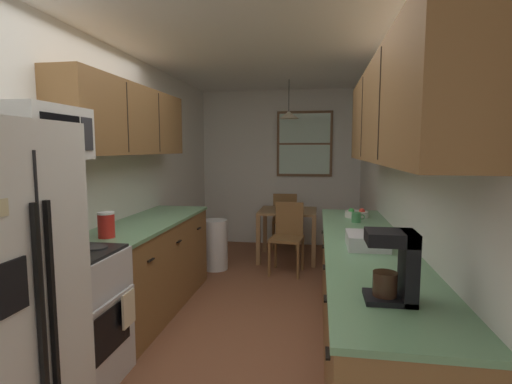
% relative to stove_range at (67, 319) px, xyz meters
% --- Properties ---
extents(ground_plane, '(12.00, 12.00, 0.00)m').
position_rel_stove_range_xyz_m(ground_plane, '(0.99, 1.58, -0.47)').
color(ground_plane, brown).
extents(wall_left, '(0.10, 9.00, 2.55)m').
position_rel_stove_range_xyz_m(wall_left, '(-0.36, 1.58, 0.80)').
color(wall_left, silver).
rests_on(wall_left, ground).
extents(wall_right, '(0.10, 9.00, 2.55)m').
position_rel_stove_range_xyz_m(wall_right, '(2.34, 1.58, 0.80)').
color(wall_right, silver).
rests_on(wall_right, ground).
extents(wall_back, '(4.40, 0.10, 2.55)m').
position_rel_stove_range_xyz_m(wall_back, '(0.99, 4.23, 0.80)').
color(wall_back, silver).
rests_on(wall_back, ground).
extents(ceiling_slab, '(4.40, 9.00, 0.08)m').
position_rel_stove_range_xyz_m(ceiling_slab, '(0.99, 1.58, 2.12)').
color(ceiling_slab, white).
extents(stove_range, '(0.66, 0.63, 1.10)m').
position_rel_stove_range_xyz_m(stove_range, '(0.00, 0.00, 0.00)').
color(stove_range, silver).
rests_on(stove_range, ground).
extents(microwave_over_range, '(0.39, 0.60, 0.34)m').
position_rel_stove_range_xyz_m(microwave_over_range, '(-0.11, 0.00, 1.22)').
color(microwave_over_range, white).
extents(counter_left, '(0.64, 1.93, 0.90)m').
position_rel_stove_range_xyz_m(counter_left, '(-0.01, 1.28, -0.02)').
color(counter_left, brown).
rests_on(counter_left, ground).
extents(upper_cabinets_left, '(0.33, 2.01, 0.64)m').
position_rel_stove_range_xyz_m(upper_cabinets_left, '(-0.15, 1.23, 1.39)').
color(upper_cabinets_left, brown).
extents(counter_right, '(0.64, 3.19, 0.90)m').
position_rel_stove_range_xyz_m(counter_right, '(1.99, 0.68, -0.02)').
color(counter_right, brown).
rests_on(counter_right, ground).
extents(upper_cabinets_right, '(0.33, 2.87, 0.70)m').
position_rel_stove_range_xyz_m(upper_cabinets_right, '(2.13, 0.63, 1.38)').
color(upper_cabinets_right, brown).
extents(dining_table, '(0.81, 0.74, 0.72)m').
position_rel_stove_range_xyz_m(dining_table, '(1.20, 3.27, 0.12)').
color(dining_table, olive).
rests_on(dining_table, ground).
extents(dining_chair_near, '(0.44, 0.44, 0.90)m').
position_rel_stove_range_xyz_m(dining_chair_near, '(1.25, 2.69, 0.03)').
color(dining_chair_near, brown).
rests_on(dining_chair_near, ground).
extents(dining_chair_far, '(0.43, 0.43, 0.90)m').
position_rel_stove_range_xyz_m(dining_chair_far, '(1.11, 3.85, 0.03)').
color(dining_chair_far, brown).
rests_on(dining_chair_far, ground).
extents(pendant_light, '(0.28, 0.28, 0.53)m').
position_rel_stove_range_xyz_m(pendant_light, '(1.20, 3.27, 1.60)').
color(pendant_light, black).
extents(back_window, '(0.90, 0.05, 1.05)m').
position_rel_stove_range_xyz_m(back_window, '(1.39, 4.16, 1.20)').
color(back_window, brown).
extents(trash_bin, '(0.32, 0.32, 0.66)m').
position_rel_stove_range_xyz_m(trash_bin, '(0.29, 2.65, -0.14)').
color(trash_bin, white).
rests_on(trash_bin, ground).
extents(storage_canister, '(0.13, 0.13, 0.20)m').
position_rel_stove_range_xyz_m(storage_canister, '(-0.01, 0.53, 0.53)').
color(storage_canister, red).
rests_on(storage_canister, counter_left).
extents(dish_towel, '(0.02, 0.16, 0.24)m').
position_rel_stove_range_xyz_m(dish_towel, '(0.35, 0.16, 0.03)').
color(dish_towel, beige).
extents(coffee_maker, '(0.22, 0.18, 0.32)m').
position_rel_stove_range_xyz_m(coffee_maker, '(1.99, -0.45, 0.60)').
color(coffee_maker, black).
rests_on(coffee_maker, counter_right).
extents(mug_by_coffeemaker, '(0.12, 0.09, 0.10)m').
position_rel_stove_range_xyz_m(mug_by_coffeemaker, '(1.99, 1.50, 0.48)').
color(mug_by_coffeemaker, '#3F7F4C').
rests_on(mug_by_coffeemaker, counter_right).
extents(fruit_bowl, '(0.23, 0.23, 0.09)m').
position_rel_stove_range_xyz_m(fruit_bowl, '(2.02, 1.78, 0.46)').
color(fruit_bowl, silver).
rests_on(fruit_bowl, counter_right).
extents(dish_rack, '(0.28, 0.34, 0.10)m').
position_rel_stove_range_xyz_m(dish_rack, '(1.98, 0.54, 0.48)').
color(dish_rack, silver).
rests_on(dish_rack, counter_right).
extents(table_serving_bowl, '(0.20, 0.20, 0.06)m').
position_rel_stove_range_xyz_m(table_serving_bowl, '(1.26, 3.34, 0.28)').
color(table_serving_bowl, '#4C7299').
rests_on(table_serving_bowl, dining_table).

